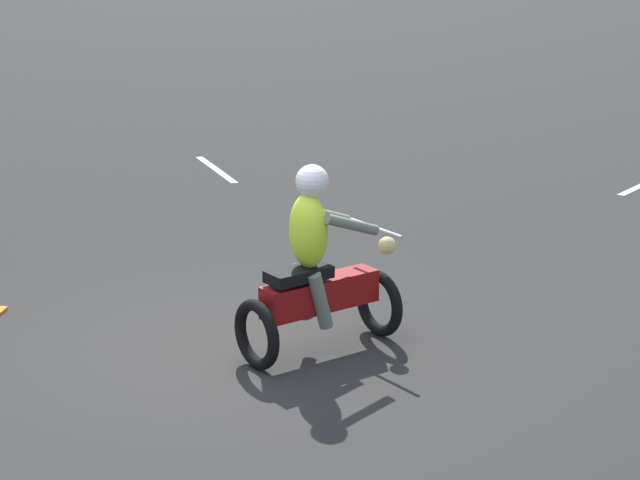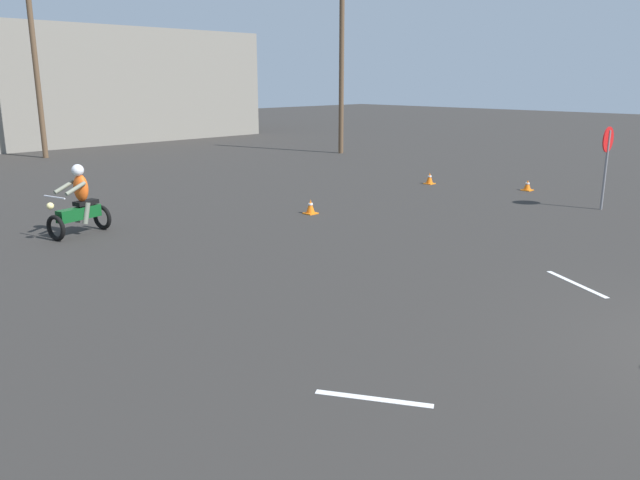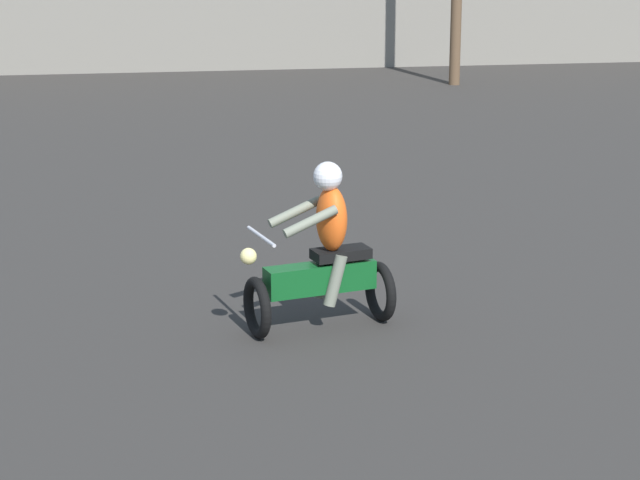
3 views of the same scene
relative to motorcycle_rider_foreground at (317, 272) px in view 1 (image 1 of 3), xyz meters
name	(u,v)px [view 1 (image 1 of 3)]	position (x,y,z in m)	size (l,w,h in m)	color
ground_plane	(217,355)	(0.83, 0.23, -0.73)	(120.00, 120.00, 0.00)	#2D2B28
motorcycle_rider_foreground	(317,272)	(0.00, 0.00, 0.00)	(1.39, 1.43, 1.66)	black
lane_stripe_se	(216,169)	(2.63, -6.38, -0.72)	(0.10, 1.67, 0.01)	silver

